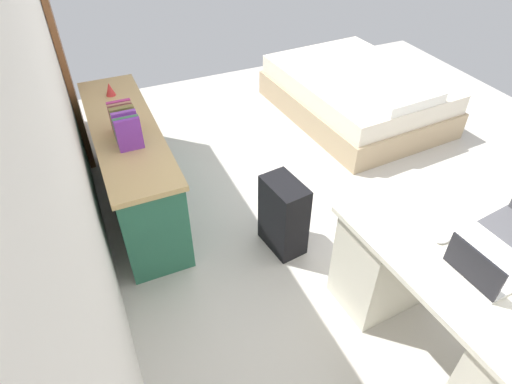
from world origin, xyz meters
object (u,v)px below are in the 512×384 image
at_px(bed, 356,95).
at_px(suitcase_black, 283,216).
at_px(computer_mouse, 443,239).
at_px(laptop, 478,270).
at_px(desk, 447,312).
at_px(credenza, 133,167).
at_px(figurine_small, 110,89).

distance_m(bed, suitcase_black, 2.23).
bearing_deg(bed, computer_mouse, 154.30).
bearing_deg(laptop, bed, -23.96).
height_order(bed, laptop, laptop).
bearing_deg(desk, credenza, 32.30).
bearing_deg(figurine_small, credenza, -179.84).
distance_m(bed, laptop, 3.04).
xyz_separation_m(desk, figurine_small, (2.66, 1.34, 0.43)).
bearing_deg(laptop, desk, 2.83).
distance_m(desk, credenza, 2.50).
relative_size(suitcase_black, computer_mouse, 5.95).
bearing_deg(figurine_small, bed, -89.67).
xyz_separation_m(credenza, laptop, (-2.17, -1.34, 0.42)).
relative_size(laptop, computer_mouse, 3.23).
height_order(credenza, computer_mouse, computer_mouse).
height_order(credenza, laptop, laptop).
bearing_deg(credenza, desk, -147.70).
height_order(bed, suitcase_black, suitcase_black).
distance_m(bed, figurine_small, 2.62).
relative_size(desk, credenza, 0.82).
bearing_deg(bed, desk, 155.61).
distance_m(computer_mouse, figurine_small, 2.81).
distance_m(laptop, figurine_small, 3.03).
relative_size(desk, figurine_small, 13.44).
bearing_deg(computer_mouse, laptop, 170.98).
height_order(credenza, figurine_small, figurine_small).
xyz_separation_m(suitcase_black, figurine_small, (1.48, 0.90, 0.52)).
relative_size(desk, bed, 0.75).
relative_size(desk, laptop, 4.58).
xyz_separation_m(laptop, figurine_small, (2.71, 1.34, 0.02)).
relative_size(bed, suitcase_black, 3.33).
distance_m(credenza, figurine_small, 0.70).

